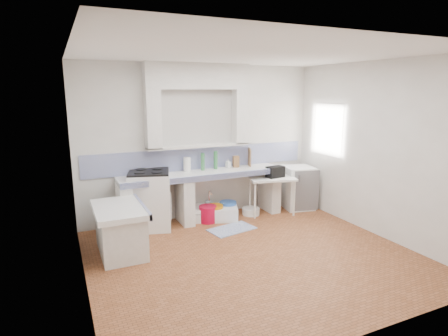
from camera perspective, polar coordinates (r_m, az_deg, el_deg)
name	(u,v)px	position (r m, az deg, el deg)	size (l,w,h in m)	color
floor	(253,256)	(5.49, 4.45, -13.31)	(4.50, 4.50, 0.00)	brown
ceiling	(256,53)	(4.99, 4.99, 17.19)	(4.50, 4.50, 0.00)	silver
wall_back	(202,142)	(6.85, -3.48, 4.03)	(4.50, 4.50, 0.00)	silver
wall_front	(365,199)	(3.50, 20.89, -4.44)	(4.50, 4.50, 0.00)	silver
wall_left	(78,176)	(4.44, -21.59, -1.13)	(4.50, 4.50, 0.00)	silver
wall_right	(377,150)	(6.45, 22.47, 2.65)	(4.50, 4.50, 0.00)	silver
alcove_mass	(198,76)	(6.64, -4.04, 13.94)	(1.90, 0.25, 0.45)	silver
window_frame	(335,130)	(7.40, 16.76, 5.70)	(0.35, 0.86, 1.06)	#3B2412
lace_valance	(330,110)	(7.28, 16.07, 8.65)	(0.01, 0.84, 0.24)	white
counter_slab	(203,174)	(6.64, -3.29, -0.96)	(3.00, 0.60, 0.08)	white
counter_lip	(209,178)	(6.38, -2.38, -1.48)	(3.00, 0.04, 0.10)	navy
counter_pier_left	(125,208)	(6.40, -15.06, -6.02)	(0.20, 0.55, 0.82)	silver
counter_pier_mid	(185,201)	(6.64, -6.07, -5.03)	(0.20, 0.55, 0.82)	silver
counter_pier_right	(269,190)	(7.35, 6.99, -3.37)	(0.20, 0.55, 0.82)	silver
peninsula_top	(119,209)	(5.55, -15.85, -6.16)	(0.70, 1.10, 0.08)	white
peninsula_base	(121,232)	(5.66, -15.64, -9.53)	(0.60, 1.00, 0.62)	silver
peninsula_lip	(142,206)	(5.60, -12.50, -5.81)	(0.04, 1.10, 0.10)	navy
backsplash	(202,158)	(6.88, -3.40, 1.54)	(4.27, 0.03, 0.40)	navy
stove	(150,200)	(6.48, -11.35, -4.92)	(0.69, 0.66, 0.97)	white
sink	(213,213)	(6.87, -1.72, -7.02)	(0.89, 0.48, 0.21)	white
side_table	(272,196)	(7.13, 7.36, -4.29)	(0.86, 0.48, 0.04)	white
fridge	(298,188)	(7.57, 11.35, -2.97)	(0.55, 0.55, 0.85)	white
bucket_red	(208,214)	(6.72, -2.51, -7.09)	(0.32, 0.32, 0.30)	#B70527
bucket_orange	(214,213)	(6.79, -1.47, -6.93)	(0.31, 0.31, 0.29)	#C97504
bucket_blue	(228,209)	(6.98, 0.61, -6.37)	(0.31, 0.31, 0.30)	blue
basin_white	(251,211)	(7.14, 4.16, -6.66)	(0.33, 0.33, 0.13)	white
water_bottle_a	(208,208)	(7.01, -2.54, -6.23)	(0.08, 0.08, 0.31)	silver
water_bottle_b	(211,208)	(7.04, -1.99, -6.24)	(0.08, 0.08, 0.29)	silver
black_bag	(275,172)	(7.06, 7.91, -0.59)	(0.33, 0.19, 0.21)	black
green_bottle_a	(203,162)	(6.75, -3.30, 0.98)	(0.07, 0.07, 0.32)	#30713E
green_bottle_b	(216,160)	(6.85, -1.30, 1.22)	(0.07, 0.07, 0.33)	#30713E
knife_block	(236,162)	(7.02, 1.86, 0.99)	(0.11, 0.09, 0.22)	brown
cutting_board	(249,157)	(7.15, 3.95, 1.68)	(0.02, 0.25, 0.34)	brown
paper_towel	(187,165)	(6.66, -5.72, 0.52)	(0.13, 0.13, 0.26)	white
soap_bottle	(228,163)	(6.96, 0.65, 0.74)	(0.08, 0.08, 0.18)	white
rug	(232,229)	(6.41, 1.21, -9.39)	(0.78, 0.44, 0.01)	#3A4C89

